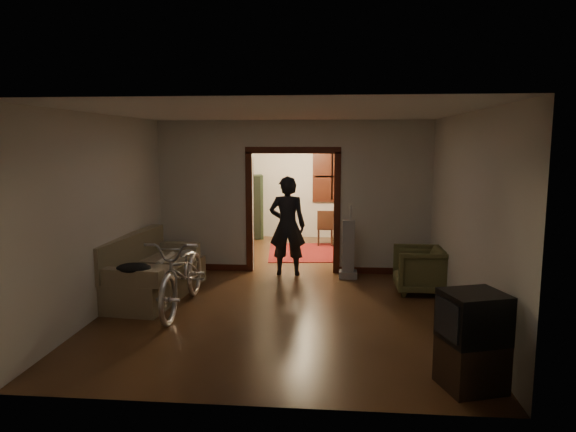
# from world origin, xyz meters

# --- Properties ---
(floor) EXTENTS (5.00, 8.50, 0.01)m
(floor) POSITION_xyz_m (0.00, 0.00, 0.00)
(floor) COLOR #392112
(floor) RESTS_ON ground
(ceiling) EXTENTS (5.00, 8.50, 0.01)m
(ceiling) POSITION_xyz_m (0.00, 0.00, 2.80)
(ceiling) COLOR white
(ceiling) RESTS_ON floor
(wall_back) EXTENTS (5.00, 0.02, 2.80)m
(wall_back) POSITION_xyz_m (0.00, 4.25, 1.40)
(wall_back) COLOR beige
(wall_back) RESTS_ON floor
(wall_left) EXTENTS (0.02, 8.50, 2.80)m
(wall_left) POSITION_xyz_m (-2.50, 0.00, 1.40)
(wall_left) COLOR beige
(wall_left) RESTS_ON floor
(wall_right) EXTENTS (0.02, 8.50, 2.80)m
(wall_right) POSITION_xyz_m (2.50, 0.00, 1.40)
(wall_right) COLOR beige
(wall_right) RESTS_ON floor
(partition_wall) EXTENTS (5.00, 0.14, 2.80)m
(partition_wall) POSITION_xyz_m (0.00, 0.75, 1.40)
(partition_wall) COLOR beige
(partition_wall) RESTS_ON floor
(door_casing) EXTENTS (1.74, 0.20, 2.32)m
(door_casing) POSITION_xyz_m (0.00, 0.75, 1.10)
(door_casing) COLOR #39160D
(door_casing) RESTS_ON floor
(far_window) EXTENTS (0.98, 0.06, 1.28)m
(far_window) POSITION_xyz_m (0.70, 4.21, 1.55)
(far_window) COLOR black
(far_window) RESTS_ON wall_back
(chandelier) EXTENTS (0.24, 0.24, 0.24)m
(chandelier) POSITION_xyz_m (0.00, 2.50, 2.35)
(chandelier) COLOR #FFE0A5
(chandelier) RESTS_ON ceiling
(light_switch) EXTENTS (0.08, 0.01, 0.12)m
(light_switch) POSITION_xyz_m (1.05, 0.68, 1.25)
(light_switch) COLOR silver
(light_switch) RESTS_ON partition_wall
(sofa) EXTENTS (1.15, 2.19, 0.97)m
(sofa) POSITION_xyz_m (-2.05, -1.01, 0.49)
(sofa) COLOR #70664B
(sofa) RESTS_ON floor
(rolled_paper) EXTENTS (0.09, 0.74, 0.09)m
(rolled_paper) POSITION_xyz_m (-1.95, -0.71, 0.53)
(rolled_paper) COLOR beige
(rolled_paper) RESTS_ON sofa
(jacket) EXTENTS (0.48, 0.36, 0.14)m
(jacket) POSITION_xyz_m (-2.00, -1.92, 0.68)
(jacket) COLOR black
(jacket) RESTS_ON sofa
(bicycle) EXTENTS (0.76, 2.08, 1.08)m
(bicycle) POSITION_xyz_m (-1.40, -1.59, 0.54)
(bicycle) COLOR silver
(bicycle) RESTS_ON floor
(armchair) EXTENTS (0.82, 0.80, 0.74)m
(armchair) POSITION_xyz_m (2.15, -0.42, 0.37)
(armchair) COLOR brown
(armchair) RESTS_ON floor
(tv_stand) EXTENTS (0.69, 0.65, 0.51)m
(tv_stand) POSITION_xyz_m (2.12, -3.69, 0.25)
(tv_stand) COLOR black
(tv_stand) RESTS_ON floor
(crt_tv) EXTENTS (0.69, 0.66, 0.49)m
(crt_tv) POSITION_xyz_m (2.12, -3.69, 0.73)
(crt_tv) COLOR black
(crt_tv) RESTS_ON tv_stand
(vacuum) EXTENTS (0.36, 0.31, 1.04)m
(vacuum) POSITION_xyz_m (1.02, 0.35, 0.52)
(vacuum) COLOR gray
(vacuum) RESTS_ON floor
(person) EXTENTS (0.66, 0.44, 1.80)m
(person) POSITION_xyz_m (-0.08, 0.50, 0.90)
(person) COLOR black
(person) RESTS_ON floor
(oriental_rug) EXTENTS (1.65, 2.07, 0.01)m
(oriental_rug) POSITION_xyz_m (0.09, 2.38, 0.01)
(oriental_rug) COLOR maroon
(oriental_rug) RESTS_ON floor
(locker) EXTENTS (0.87, 0.59, 1.59)m
(locker) POSITION_xyz_m (-1.42, 3.94, 0.80)
(locker) COLOR black
(locker) RESTS_ON floor
(globe) EXTENTS (0.30, 0.30, 0.30)m
(globe) POSITION_xyz_m (-1.42, 3.94, 1.94)
(globe) COLOR #1E5972
(globe) RESTS_ON locker
(desk) EXTENTS (1.02, 0.72, 0.68)m
(desk) POSITION_xyz_m (1.13, 3.54, 0.34)
(desk) COLOR black
(desk) RESTS_ON floor
(desk_chair) EXTENTS (0.43, 0.43, 0.84)m
(desk_chair) POSITION_xyz_m (0.56, 3.22, 0.42)
(desk_chair) COLOR black
(desk_chair) RESTS_ON floor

